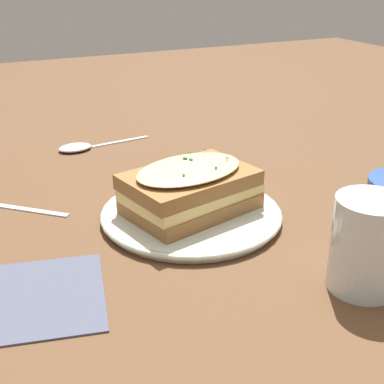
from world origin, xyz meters
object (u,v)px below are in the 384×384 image
water_glass (367,244)px  napkin (46,295)px  sandwich (191,189)px  spoon (80,147)px  dinner_plate (192,215)px

water_glass → napkin: 0.31m
sandwich → spoon: 0.33m
spoon → napkin: (-0.41, 0.14, -0.00)m
napkin → water_glass: bearing=-112.1°
napkin → spoon: bearing=-19.0°
spoon → napkin: bearing=154.7°
water_glass → spoon: size_ratio=0.58×
sandwich → spoon: size_ratio=1.07×
dinner_plate → spoon: dinner_plate is taller
dinner_plate → water_glass: size_ratio=2.36×
dinner_plate → napkin: (-0.09, 0.20, -0.01)m
dinner_plate → water_glass: 0.23m
sandwich → napkin: size_ratio=1.31×
water_glass → napkin: bearing=67.9°
sandwich → napkin: bearing=114.2°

